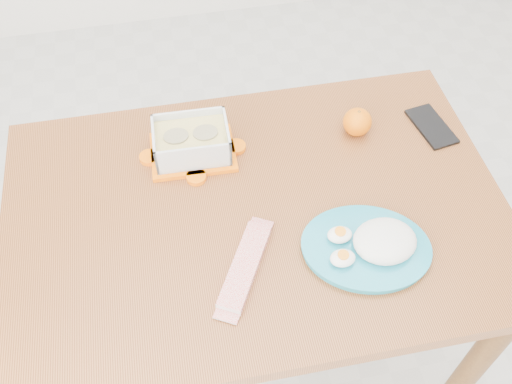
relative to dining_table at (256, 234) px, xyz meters
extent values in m
plane|color=#B7B7B2|center=(0.11, 0.11, -0.64)|extent=(3.50, 3.50, 0.00)
cube|color=brown|center=(0.00, 0.00, 0.09)|extent=(1.14, 0.77, 0.04)
cylinder|color=brown|center=(0.51, -0.32, -0.29)|extent=(0.06, 0.06, 0.71)
cylinder|color=brown|center=(-0.51, 0.32, -0.29)|extent=(0.06, 0.06, 0.71)
cylinder|color=brown|center=(0.51, 0.31, -0.29)|extent=(0.06, 0.06, 0.71)
cube|color=orange|center=(-0.12, 0.19, 0.11)|extent=(0.21, 0.16, 0.01)
cube|color=silver|center=(-0.12, 0.19, 0.15)|extent=(0.18, 0.13, 0.07)
cube|color=tan|center=(-0.12, 0.19, 0.15)|extent=(0.17, 0.12, 0.05)
cylinder|color=#8F875D|center=(-0.15, 0.20, 0.17)|extent=(0.06, 0.06, 0.02)
cylinder|color=#8F875D|center=(-0.08, 0.19, 0.17)|extent=(0.06, 0.06, 0.02)
sphere|color=orange|center=(0.29, 0.18, 0.14)|extent=(0.07, 0.07, 0.07)
cylinder|color=teal|center=(0.21, -0.16, 0.11)|extent=(0.34, 0.34, 0.02)
ellipsoid|color=silver|center=(0.24, -0.16, 0.15)|extent=(0.16, 0.15, 0.06)
ellipsoid|color=white|center=(0.16, -0.13, 0.14)|extent=(0.06, 0.06, 0.03)
ellipsoid|color=white|center=(0.14, -0.18, 0.14)|extent=(0.06, 0.06, 0.03)
cube|color=red|center=(-0.05, -0.15, 0.12)|extent=(0.15, 0.21, 0.02)
cube|color=black|center=(0.49, 0.16, 0.11)|extent=(0.10, 0.16, 0.01)
camera|label=1|loc=(-0.15, -0.75, 1.14)|focal=40.00mm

